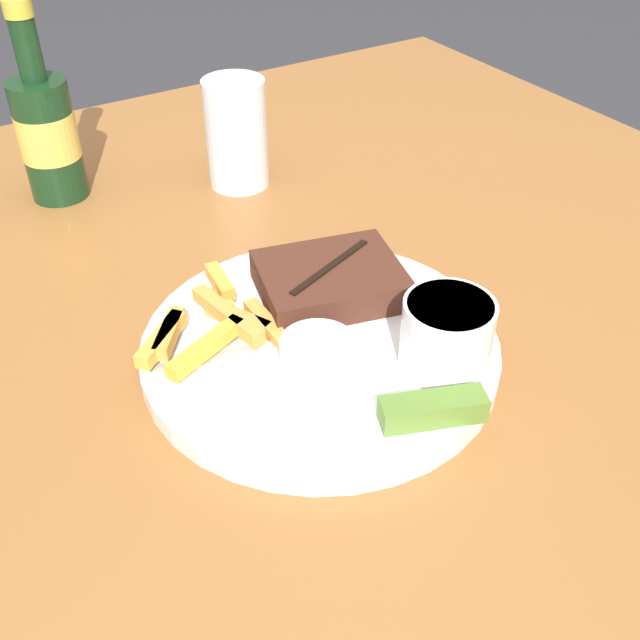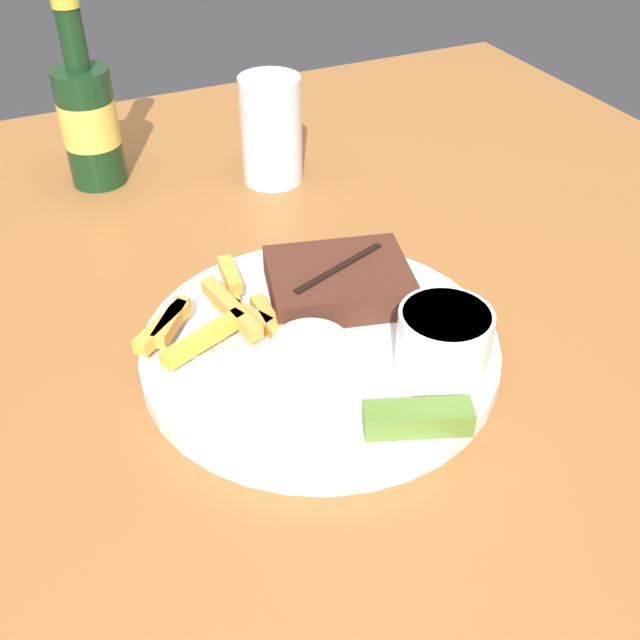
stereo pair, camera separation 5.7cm
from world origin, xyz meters
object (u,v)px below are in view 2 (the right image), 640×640
(coleslaw_cup, at_px, (443,341))
(fork_utensil, at_px, (226,349))
(steak_portion, at_px, (339,281))
(dipping_sauce_cup, at_px, (311,356))
(pickle_spear, at_px, (418,418))
(drinking_glass, at_px, (271,130))
(knife_utensil, at_px, (317,310))
(beer_bottle, at_px, (89,119))
(dinner_plate, at_px, (320,348))

(coleslaw_cup, distance_m, fork_utensil, 0.17)
(steak_portion, distance_m, fork_utensil, 0.12)
(dipping_sauce_cup, distance_m, pickle_spear, 0.10)
(drinking_glass, bearing_deg, steak_portion, -99.19)
(fork_utensil, xyz_separation_m, drinking_glass, (0.16, 0.29, 0.04))
(pickle_spear, height_order, knife_utensil, pickle_spear)
(beer_bottle, bearing_deg, coleslaw_cup, -70.29)
(pickle_spear, height_order, beer_bottle, beer_bottle)
(steak_portion, height_order, knife_utensil, steak_portion)
(dinner_plate, distance_m, coleslaw_cup, 0.11)
(knife_utensil, distance_m, drinking_glass, 0.28)
(steak_portion, distance_m, beer_bottle, 0.37)
(steak_portion, bearing_deg, coleslaw_cup, -78.57)
(beer_bottle, distance_m, drinking_glass, 0.20)
(dinner_plate, bearing_deg, dipping_sauce_cup, -124.26)
(beer_bottle, bearing_deg, pickle_spear, -76.66)
(dinner_plate, relative_size, drinking_glass, 2.44)
(knife_utensil, height_order, drinking_glass, drinking_glass)
(coleslaw_cup, relative_size, drinking_glass, 0.59)
(dipping_sauce_cup, xyz_separation_m, beer_bottle, (-0.08, 0.42, 0.04))
(dipping_sauce_cup, bearing_deg, pickle_spear, -62.44)
(dipping_sauce_cup, height_order, drinking_glass, drinking_glass)
(steak_portion, bearing_deg, pickle_spear, -96.94)
(coleslaw_cup, relative_size, knife_utensil, 0.42)
(steak_portion, xyz_separation_m, fork_utensil, (-0.11, -0.03, -0.01))
(coleslaw_cup, height_order, beer_bottle, beer_bottle)
(dipping_sauce_cup, height_order, fork_utensil, dipping_sauce_cup)
(dinner_plate, bearing_deg, drinking_glass, 74.92)
(coleslaw_cup, xyz_separation_m, drinking_glass, (0.02, 0.38, 0.01))
(coleslaw_cup, distance_m, dipping_sauce_cup, 0.10)
(dinner_plate, height_order, steak_portion, steak_portion)
(dinner_plate, bearing_deg, steak_portion, 50.34)
(steak_portion, xyz_separation_m, coleslaw_cup, (0.03, -0.12, 0.02))
(dipping_sauce_cup, bearing_deg, fork_utensil, 133.88)
(pickle_spear, xyz_separation_m, beer_bottle, (-0.12, 0.50, 0.05))
(coleslaw_cup, bearing_deg, beer_bottle, 109.71)
(dinner_plate, xyz_separation_m, knife_utensil, (0.01, 0.03, 0.01))
(dinner_plate, height_order, pickle_spear, pickle_spear)
(coleslaw_cup, bearing_deg, dipping_sauce_cup, 155.47)
(pickle_spear, relative_size, knife_utensil, 0.48)
(dinner_plate, relative_size, knife_utensil, 1.75)
(steak_portion, relative_size, beer_bottle, 0.67)
(knife_utensil, xyz_separation_m, drinking_glass, (0.07, 0.27, 0.04))
(pickle_spear, bearing_deg, beer_bottle, 103.34)
(steak_portion, xyz_separation_m, drinking_glass, (0.04, 0.26, 0.03))
(dinner_plate, height_order, beer_bottle, beer_bottle)
(beer_bottle, height_order, drinking_glass, beer_bottle)
(steak_portion, distance_m, knife_utensil, 0.03)
(knife_utensil, distance_m, beer_bottle, 0.37)
(dinner_plate, height_order, fork_utensil, fork_utensil)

